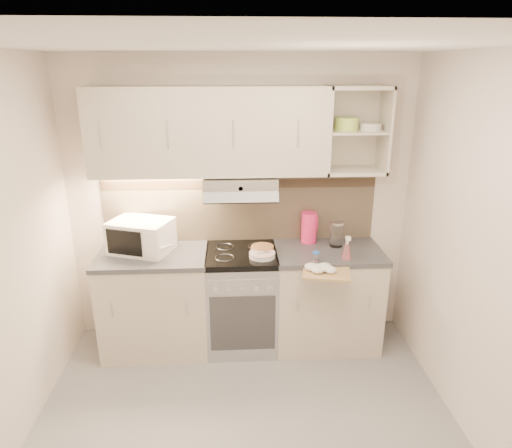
% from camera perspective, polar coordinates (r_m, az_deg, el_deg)
% --- Properties ---
extents(ground, '(3.00, 3.00, 0.00)m').
position_cam_1_polar(ground, '(3.45, -1.19, -24.79)').
color(ground, gray).
rests_on(ground, ground).
extents(room_shell, '(3.04, 2.84, 2.52)m').
position_cam_1_polar(room_shell, '(2.95, -1.61, 4.04)').
color(room_shell, silver).
rests_on(room_shell, ground).
extents(base_cabinet_left, '(0.90, 0.60, 0.86)m').
position_cam_1_polar(base_cabinet_left, '(4.14, -12.36, -9.64)').
color(base_cabinet_left, beige).
rests_on(base_cabinet_left, ground).
extents(worktop_left, '(0.92, 0.62, 0.04)m').
position_cam_1_polar(worktop_left, '(3.95, -12.82, -3.91)').
color(worktop_left, '#47474C').
rests_on(worktop_left, base_cabinet_left).
extents(base_cabinet_right, '(0.90, 0.60, 0.86)m').
position_cam_1_polar(base_cabinet_right, '(4.17, 8.70, -9.20)').
color(base_cabinet_right, beige).
rests_on(base_cabinet_right, ground).
extents(worktop_right, '(0.92, 0.62, 0.04)m').
position_cam_1_polar(worktop_right, '(3.98, 9.03, -3.49)').
color(worktop_right, '#47474C').
rests_on(worktop_right, base_cabinet_right).
extents(electric_range, '(0.60, 0.60, 0.90)m').
position_cam_1_polar(electric_range, '(4.08, -1.79, -9.32)').
color(electric_range, '#B7B7BC').
rests_on(electric_range, ground).
extents(microwave, '(0.58, 0.50, 0.27)m').
position_cam_1_polar(microwave, '(3.97, -14.15, -1.47)').
color(microwave, white).
rests_on(microwave, worktop_left).
extents(watering_can, '(0.27, 0.15, 0.23)m').
position_cam_1_polar(watering_can, '(3.83, -12.82, -3.01)').
color(watering_can, white).
rests_on(watering_can, worktop_left).
extents(plate_stack, '(0.22, 0.22, 0.05)m').
position_cam_1_polar(plate_stack, '(3.77, 0.77, -3.85)').
color(plate_stack, silver).
rests_on(plate_stack, electric_range).
extents(bread_loaf, '(0.19, 0.19, 0.05)m').
position_cam_1_polar(bread_loaf, '(3.88, 0.79, -3.11)').
color(bread_loaf, '#B2884C').
rests_on(bread_loaf, electric_range).
extents(pink_pitcher, '(0.15, 0.14, 0.28)m').
position_cam_1_polar(pink_pitcher, '(4.08, 6.66, -0.41)').
color(pink_pitcher, '#FF2668').
rests_on(pink_pitcher, worktop_right).
extents(glass_jar, '(0.12, 0.12, 0.22)m').
position_cam_1_polar(glass_jar, '(4.03, 10.03, -1.22)').
color(glass_jar, white).
rests_on(glass_jar, worktop_right).
extents(spice_jar, '(0.05, 0.05, 0.08)m').
position_cam_1_polar(spice_jar, '(3.73, 7.50, -3.99)').
color(spice_jar, white).
rests_on(spice_jar, worktop_right).
extents(spray_bottle, '(0.08, 0.08, 0.21)m').
position_cam_1_polar(spray_bottle, '(3.80, 11.28, -3.11)').
color(spray_bottle, pink).
rests_on(spray_bottle, worktop_right).
extents(cutting_board, '(0.42, 0.39, 0.02)m').
position_cam_1_polar(cutting_board, '(3.64, 8.79, -5.86)').
color(cutting_board, tan).
rests_on(cutting_board, base_cabinet_right).
extents(dish_towel, '(0.24, 0.21, 0.06)m').
position_cam_1_polar(dish_towel, '(3.61, 8.09, -5.30)').
color(dish_towel, silver).
rests_on(dish_towel, cutting_board).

